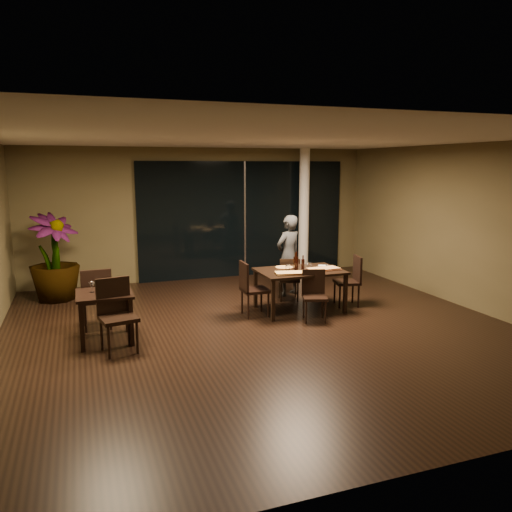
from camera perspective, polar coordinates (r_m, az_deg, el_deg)
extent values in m
plane|color=black|center=(8.10, 0.83, -8.41)|extent=(8.00, 8.00, 0.00)
cube|color=brown|center=(11.61, -6.19, 4.81)|extent=(8.00, 0.10, 3.00)
cube|color=brown|center=(4.28, 20.33, -5.25)|extent=(8.00, 0.10, 3.00)
cube|color=brown|center=(9.91, 23.38, 3.09)|extent=(0.10, 8.00, 3.00)
cube|color=silver|center=(7.68, 0.89, 13.44)|extent=(8.00, 8.00, 0.04)
cube|color=black|center=(11.81, -1.34, 4.23)|extent=(5.00, 0.06, 2.70)
cylinder|color=white|center=(12.02, 5.49, 5.01)|extent=(0.24, 0.24, 3.00)
cube|color=black|center=(8.99, 5.03, -1.73)|extent=(1.50, 1.00, 0.04)
cube|color=black|center=(8.42, 1.96, -5.15)|extent=(0.06, 0.06, 0.71)
cube|color=black|center=(9.01, 10.17, -4.28)|extent=(0.06, 0.06, 0.71)
cube|color=black|center=(9.22, -0.06, -3.78)|extent=(0.06, 0.06, 0.71)
cube|color=black|center=(9.76, 7.60, -3.08)|extent=(0.06, 0.06, 0.71)
cube|color=black|center=(7.72, -16.95, -4.16)|extent=(0.80, 0.80, 0.04)
cube|color=black|center=(7.49, -19.28, -7.73)|extent=(0.06, 0.06, 0.71)
cube|color=black|center=(7.52, -14.06, -7.39)|extent=(0.06, 0.06, 0.71)
cube|color=black|center=(8.14, -19.34, -6.29)|extent=(0.06, 0.06, 0.71)
cube|color=black|center=(8.17, -14.55, -5.99)|extent=(0.06, 0.06, 0.71)
cube|color=black|center=(9.77, 3.75, -2.72)|extent=(0.49, 0.49, 0.04)
cylinder|color=black|center=(9.99, 4.53, -3.62)|extent=(0.03, 0.03, 0.40)
cylinder|color=black|center=(9.95, 2.70, -3.65)|extent=(0.03, 0.03, 0.40)
cylinder|color=black|center=(9.68, 4.80, -4.07)|extent=(0.03, 0.03, 0.40)
cylinder|color=black|center=(9.64, 2.91, -4.11)|extent=(0.03, 0.03, 0.40)
cube|color=black|center=(9.55, 3.90, -1.66)|extent=(0.39, 0.14, 0.45)
cube|color=black|center=(8.50, 6.72, -4.74)|extent=(0.50, 0.50, 0.04)
cylinder|color=black|center=(8.37, 5.75, -6.38)|extent=(0.03, 0.03, 0.40)
cylinder|color=black|center=(8.42, 7.95, -6.33)|extent=(0.03, 0.03, 0.40)
cylinder|color=black|center=(8.68, 5.47, -5.77)|extent=(0.03, 0.03, 0.40)
cylinder|color=black|center=(8.73, 7.59, -5.72)|extent=(0.03, 0.03, 0.40)
cube|color=black|center=(8.61, 6.57, -2.98)|extent=(0.39, 0.16, 0.45)
cube|color=black|center=(8.72, -0.12, -3.92)|extent=(0.45, 0.45, 0.05)
cylinder|color=black|center=(8.67, 1.42, -5.56)|extent=(0.04, 0.04, 0.46)
cylinder|color=black|center=(9.00, 0.61, -4.96)|extent=(0.04, 0.04, 0.46)
cylinder|color=black|center=(8.56, -0.88, -5.78)|extent=(0.04, 0.04, 0.46)
cylinder|color=black|center=(8.89, -1.61, -5.16)|extent=(0.04, 0.04, 0.46)
cube|color=black|center=(8.60, -1.40, -2.39)|extent=(0.05, 0.45, 0.51)
cube|color=black|center=(9.50, 10.33, -2.96)|extent=(0.52, 0.52, 0.05)
cylinder|color=black|center=(9.67, 8.98, -4.04)|extent=(0.04, 0.04, 0.45)
cylinder|color=black|center=(9.34, 9.56, -4.58)|extent=(0.04, 0.04, 0.45)
cylinder|color=black|center=(9.77, 10.99, -3.96)|extent=(0.04, 0.04, 0.45)
cylinder|color=black|center=(9.45, 11.64, -4.48)|extent=(0.04, 0.04, 0.45)
cube|color=black|center=(9.51, 11.52, -1.47)|extent=(0.14, 0.43, 0.49)
cube|color=black|center=(8.46, -17.82, -4.74)|extent=(0.49, 0.49, 0.05)
cylinder|color=black|center=(8.72, -16.61, -5.85)|extent=(0.04, 0.04, 0.48)
cylinder|color=black|center=(8.69, -19.12, -6.05)|extent=(0.04, 0.04, 0.48)
cylinder|color=black|center=(8.36, -16.29, -6.54)|extent=(0.04, 0.04, 0.48)
cylinder|color=black|center=(8.32, -18.91, -6.75)|extent=(0.04, 0.04, 0.48)
cube|color=black|center=(8.19, -17.77, -3.31)|extent=(0.47, 0.07, 0.53)
cube|color=black|center=(7.29, -15.46, -6.90)|extent=(0.56, 0.56, 0.05)
cylinder|color=black|center=(7.13, -16.47, -9.40)|extent=(0.04, 0.04, 0.49)
cylinder|color=black|center=(7.23, -13.42, -8.98)|extent=(0.04, 0.04, 0.49)
cylinder|color=black|center=(7.50, -17.24, -8.47)|extent=(0.04, 0.04, 0.49)
cylinder|color=black|center=(7.59, -14.33, -8.09)|extent=(0.04, 0.04, 0.49)
cube|color=black|center=(7.42, -16.01, -4.43)|extent=(0.48, 0.14, 0.55)
imported|color=#2B2D30|center=(10.05, 3.73, 0.06)|extent=(0.65, 0.54, 1.63)
imported|color=#234C19|center=(10.40, -22.10, -0.14)|extent=(1.30, 1.30, 1.70)
cube|color=#432E15|center=(8.63, 4.02, -2.04)|extent=(0.57, 0.34, 0.01)
cube|color=#4F2B19|center=(9.04, 7.70, -1.55)|extent=(0.64, 0.36, 0.01)
cylinder|color=red|center=(9.14, 3.24, -1.33)|extent=(0.31, 0.31, 0.01)
cylinder|color=white|center=(8.97, 3.65, -1.30)|extent=(0.08, 0.08, 0.10)
cylinder|color=white|center=(9.19, 6.12, -1.05)|extent=(0.08, 0.08, 0.10)
cube|color=silver|center=(9.13, 8.28, -1.44)|extent=(0.18, 0.10, 0.01)
cube|color=white|center=(9.38, 7.69, -1.11)|extent=(0.20, 0.15, 0.01)
cube|color=white|center=(7.55, -16.49, -4.24)|extent=(0.21, 0.16, 0.01)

